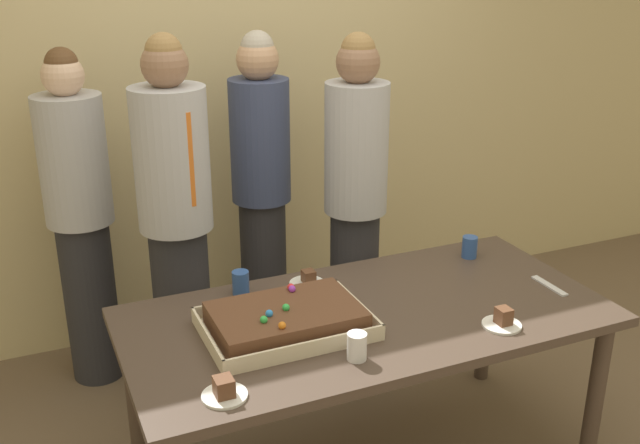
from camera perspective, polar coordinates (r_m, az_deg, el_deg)
interior_back_panel at (r=4.10m, az=-6.52°, el=12.34°), size 8.00×0.12×3.00m
party_table at (r=2.95m, az=3.67°, el=-8.43°), size 1.91×0.92×0.74m
sheet_cake at (r=2.76m, az=-2.67°, el=-7.62°), size 0.61×0.42×0.12m
plated_slice_near_left at (r=2.88m, az=14.00°, el=-7.47°), size 0.15×0.15×0.07m
plated_slice_near_right at (r=3.12m, az=-0.97°, el=-4.58°), size 0.15×0.15×0.06m
plated_slice_far_left at (r=2.42m, az=-7.46°, el=-12.90°), size 0.15×0.15×0.07m
drink_cup_nearest at (r=3.04m, az=-6.19°, el=-4.72°), size 0.07×0.07×0.10m
drink_cup_middle at (r=2.58m, az=2.88°, el=-9.64°), size 0.07×0.07×0.10m
drink_cup_far_end at (r=3.44m, az=11.56°, el=-1.92°), size 0.07×0.07×0.10m
cake_server_utensil at (r=3.25m, az=17.40°, el=-4.75°), size 0.03×0.20×0.01m
person_serving_front at (r=3.38m, az=-11.10°, el=-0.04°), size 0.33×0.33×1.76m
person_green_shirt_behind at (r=3.70m, az=-18.13°, el=0.39°), size 0.32×0.32×1.67m
person_striped_tie_right at (r=3.61m, az=2.77°, el=1.63°), size 0.31×0.31×1.73m
person_far_right_suit at (r=3.78m, az=-4.57°, el=2.43°), size 0.30×0.30×1.72m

